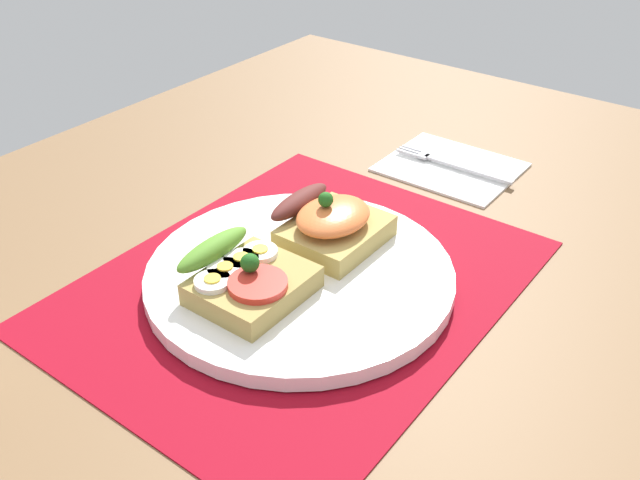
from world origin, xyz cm
name	(u,v)px	position (x,y,z in cm)	size (l,w,h in cm)	color
ground_plane	(300,298)	(0.00, 0.00, -1.60)	(120.00, 90.00, 3.20)	brown
placemat	(300,283)	(0.00, 0.00, 0.15)	(41.21, 32.98, 0.30)	maroon
plate	(300,275)	(0.00, 0.00, 1.00)	(27.50, 27.50, 1.40)	white
sandwich_egg_tomato	(245,278)	(-5.43, 1.46, 3.24)	(9.30, 9.45, 4.23)	#A68D4B
sandwich_salmon	(331,224)	(5.24, 0.37, 3.69)	(9.43, 9.23, 5.51)	tan
napkin	(451,166)	(28.44, -0.10, 0.30)	(12.65, 14.72, 0.60)	white
fork	(450,163)	(28.18, 0.01, 0.76)	(1.62, 14.71, 0.32)	#B7B7BC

